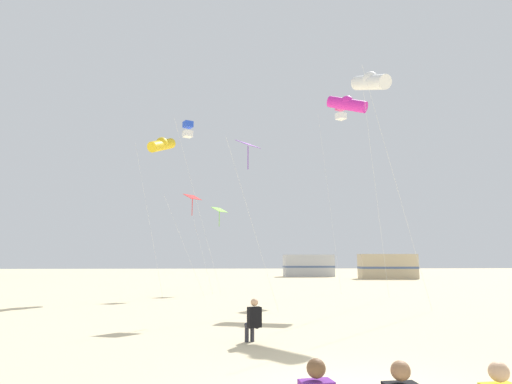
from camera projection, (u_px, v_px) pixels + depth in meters
The scene contains 11 objects.
kite_flyer_standing at pixel (253, 319), 11.50m from camera, with size 0.45×0.56×1.16m.
kite_diamond_scarlet at pixel (192, 200), 27.85m from camera, with size 2.65×2.29×6.34m.
kite_tube_white at pixel (370, 82), 21.05m from camera, with size 2.95×3.22×11.37m.
kite_tube_gold at pixel (162, 145), 28.78m from camera, with size 2.44×2.89×10.38m.
kite_diamond_violet at pixel (248, 150), 20.23m from camera, with size 2.30×1.87×7.70m.
kite_box_blue at pixel (188, 130), 31.25m from camera, with size 3.19×2.92×11.98m.
kite_diamond_lime at pixel (218, 212), 30.76m from camera, with size 2.62×2.62×5.86m.
kite_box_rainbow at pixel (341, 112), 31.38m from camera, with size 1.91×2.25×13.27m.
kite_tube_magenta at pixel (347, 104), 26.35m from camera, with size 3.39×3.21×12.19m.
rv_van_silver at pixel (309, 266), 56.63m from camera, with size 6.52×2.57×2.80m.
rv_van_tan at pixel (388, 266), 50.08m from camera, with size 6.55×2.67×2.80m.
Camera 1 is at (-2.20, -7.17, 2.17)m, focal length 30.64 mm.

